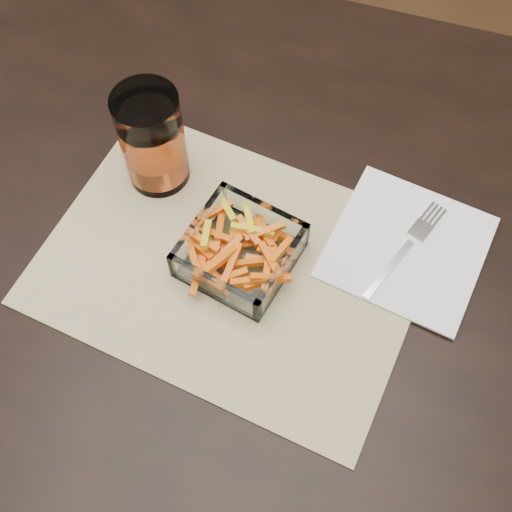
% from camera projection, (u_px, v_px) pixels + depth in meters
% --- Properties ---
extents(dining_table, '(1.60, 0.90, 0.75)m').
position_uv_depth(dining_table, '(222.00, 255.00, 0.90)').
color(dining_table, black).
rests_on(dining_table, ground).
extents(placemat, '(0.49, 0.39, 0.00)m').
position_uv_depth(placemat, '(231.00, 264.00, 0.79)').
color(placemat, tan).
rests_on(placemat, dining_table).
extents(glass_bowl, '(0.15, 0.15, 0.05)m').
position_uv_depth(glass_bowl, '(240.00, 252.00, 0.77)').
color(glass_bowl, white).
rests_on(glass_bowl, placemat).
extents(tumbler, '(0.08, 0.08, 0.14)m').
position_uv_depth(tumbler, '(153.00, 142.00, 0.79)').
color(tumbler, white).
rests_on(tumbler, placemat).
extents(napkin, '(0.21, 0.21, 0.00)m').
position_uv_depth(napkin, '(407.00, 247.00, 0.80)').
color(napkin, white).
rests_on(napkin, placemat).
extents(fork, '(0.08, 0.16, 0.00)m').
position_uv_depth(fork, '(407.00, 247.00, 0.79)').
color(fork, silver).
rests_on(fork, napkin).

